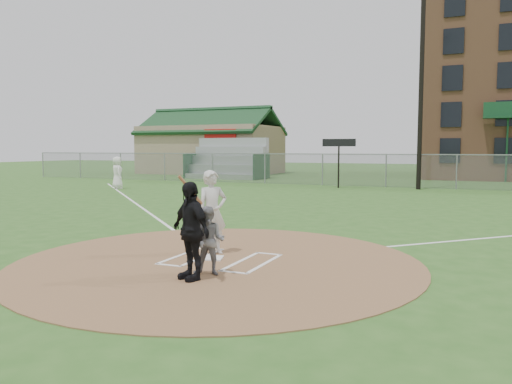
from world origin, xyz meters
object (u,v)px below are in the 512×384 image
at_px(catcher, 209,241).
at_px(ondeck_player, 117,173).
at_px(umpire, 190,231).
at_px(batter_at_plate, 212,212).
at_px(home_plate, 212,258).

relative_size(catcher, ondeck_player, 0.68).
xyz_separation_m(umpire, batter_at_plate, (-0.68, 2.06, 0.05)).
bearing_deg(umpire, home_plate, 131.69).
relative_size(home_plate, umpire, 0.26).
bearing_deg(umpire, ondeck_player, 158.30).
distance_m(home_plate, ondeck_player, 20.03).
relative_size(catcher, batter_at_plate, 0.69).
relative_size(umpire, ondeck_player, 0.93).
bearing_deg(ondeck_player, home_plate, 174.24).
distance_m(ondeck_player, batter_at_plate, 19.52).
height_order(home_plate, ondeck_player, ondeck_player).
bearing_deg(umpire, catcher, 94.75).
bearing_deg(batter_at_plate, umpire, -71.79).
xyz_separation_m(umpire, ondeck_player, (-14.45, 15.90, 0.04)).
height_order(home_plate, catcher, catcher).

